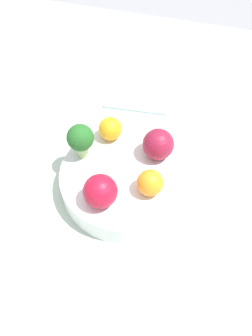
# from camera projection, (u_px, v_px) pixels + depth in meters

# --- Properties ---
(ground_plane) EXTENTS (6.00, 6.00, 0.00)m
(ground_plane) POSITION_uv_depth(u_px,v_px,m) (126.00, 193.00, 0.58)
(ground_plane) COLOR gray
(table_surface) EXTENTS (1.20, 1.20, 0.02)m
(table_surface) POSITION_uv_depth(u_px,v_px,m) (126.00, 189.00, 0.58)
(table_surface) COLOR #B2C6B2
(table_surface) RESTS_ON ground_plane
(bowl) EXTENTS (0.22, 0.22, 0.04)m
(bowl) POSITION_uv_depth(u_px,v_px,m) (126.00, 179.00, 0.55)
(bowl) COLOR white
(bowl) RESTS_ON table_surface
(broccoli) EXTENTS (0.05, 0.05, 0.06)m
(broccoli) POSITION_uv_depth(u_px,v_px,m) (80.00, 139.00, 0.53)
(broccoli) COLOR #99C17A
(broccoli) RESTS_ON bowl
(apple_red) EXTENTS (0.05, 0.05, 0.05)m
(apple_red) POSITION_uv_depth(u_px,v_px,m) (158.00, 144.00, 0.54)
(apple_red) COLOR maroon
(apple_red) RESTS_ON bowl
(apple_green) EXTENTS (0.05, 0.05, 0.05)m
(apple_green) POSITION_uv_depth(u_px,v_px,m) (100.00, 191.00, 0.48)
(apple_green) COLOR #B7142D
(apple_green) RESTS_ON bowl
(orange_front) EXTENTS (0.04, 0.04, 0.04)m
(orange_front) POSITION_uv_depth(u_px,v_px,m) (110.00, 129.00, 0.57)
(orange_front) COLOR orange
(orange_front) RESTS_ON bowl
(orange_back) EXTENTS (0.04, 0.04, 0.04)m
(orange_back) POSITION_uv_depth(u_px,v_px,m) (150.00, 183.00, 0.50)
(orange_back) COLOR orange
(orange_back) RESTS_ON bowl
(napkin) EXTENTS (0.14, 0.15, 0.01)m
(napkin) POSITION_uv_depth(u_px,v_px,m) (139.00, 92.00, 0.73)
(napkin) COLOR silver
(napkin) RESTS_ON table_surface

